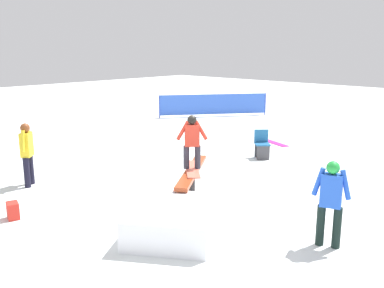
# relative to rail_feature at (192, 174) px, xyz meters

# --- Properties ---
(ground_plane) EXTENTS (60.00, 60.00, 0.00)m
(ground_plane) POSITION_rel_rail_feature_xyz_m (0.00, 0.00, -0.58)
(ground_plane) COLOR white
(rail_feature) EXTENTS (2.37, 1.69, 0.67)m
(rail_feature) POSITION_rel_rail_feature_xyz_m (0.00, 0.00, 0.00)
(rail_feature) COLOR black
(rail_feature) RESTS_ON ground
(snow_kicker_ramp) EXTENTS (2.33, 2.24, 0.56)m
(snow_kicker_ramp) POSITION_rel_rail_feature_xyz_m (-1.71, -1.12, -0.30)
(snow_kicker_ramp) COLOR white
(snow_kicker_ramp) RESTS_ON ground
(main_rider_on_rail) EXTENTS (1.16, 1.22, 1.26)m
(main_rider_on_rail) POSITION_rel_rail_feature_xyz_m (0.00, 0.00, 0.70)
(main_rider_on_rail) COLOR #E26852
(main_rider_on_rail) RESTS_ON rail_feature
(bystander_yellow) EXTENTS (0.54, 0.54, 1.59)m
(bystander_yellow) POSITION_rel_rail_feature_xyz_m (-2.16, 3.57, 0.32)
(bystander_yellow) COLOR black
(bystander_yellow) RESTS_ON ground
(bystander_blue) EXTENTS (0.32, 0.65, 1.54)m
(bystander_blue) POSITION_rel_rail_feature_xyz_m (-0.16, -3.42, 0.29)
(bystander_blue) COLOR black
(bystander_blue) RESTS_ON ground
(loose_snowboard_magenta) EXTENTS (0.78, 1.47, 0.02)m
(loose_snowboard_magenta) POSITION_rel_rail_feature_xyz_m (6.19, 1.78, -0.56)
(loose_snowboard_magenta) COLOR #C52698
(loose_snowboard_magenta) RESTS_ON ground
(folding_chair) EXTENTS (0.62, 0.62, 0.88)m
(folding_chair) POSITION_rel_rail_feature_xyz_m (4.10, 0.86, -0.16)
(folding_chair) COLOR #3F3F44
(folding_chair) RESTS_ON ground
(backpack_on_snow) EXTENTS (0.30, 0.35, 0.34)m
(backpack_on_snow) POSITION_rel_rail_feature_xyz_m (-3.39, 1.80, -0.41)
(backpack_on_snow) COLOR red
(backpack_on_snow) RESTS_ON ground
(safety_fence) EXTENTS (4.36, 3.27, 1.10)m
(safety_fence) POSITION_rel_rail_feature_xyz_m (9.24, 7.23, 0.02)
(safety_fence) COLOR blue
(safety_fence) RESTS_ON ground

